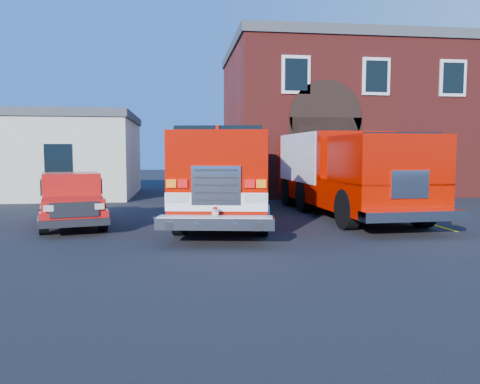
{
  "coord_description": "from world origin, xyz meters",
  "views": [
    {
      "loc": [
        -1.54,
        -13.11,
        2.33
      ],
      "look_at": [
        0.0,
        -1.2,
        1.3
      ],
      "focal_mm": 35.0,
      "sensor_mm": 36.0,
      "label": 1
    }
  ],
  "objects": [
    {
      "name": "fire_engine",
      "position": [
        0.15,
        3.07,
        1.58
      ],
      "size": [
        4.36,
        10.2,
        3.04
      ],
      "color": "black",
      "rests_on": "ground"
    },
    {
      "name": "side_building",
      "position": [
        -9.0,
        13.0,
        2.2
      ],
      "size": [
        10.2,
        8.2,
        4.35
      ],
      "color": "beige",
      "rests_on": "ground"
    },
    {
      "name": "pickup_truck",
      "position": [
        -4.99,
        2.34,
        0.79
      ],
      "size": [
        3.03,
        5.42,
        1.68
      ],
      "color": "black",
      "rests_on": "ground"
    },
    {
      "name": "parking_stripe_mid",
      "position": [
        6.5,
        4.0,
        0.0
      ],
      "size": [
        0.12,
        3.0,
        0.01
      ],
      "primitive_type": "cube",
      "color": "#DBB40B",
      "rests_on": "ground"
    },
    {
      "name": "ground",
      "position": [
        0.0,
        0.0,
        0.0
      ],
      "size": [
        100.0,
        100.0,
        0.0
      ],
      "primitive_type": "plane",
      "color": "black",
      "rests_on": "ground"
    },
    {
      "name": "fire_station",
      "position": [
        8.99,
        13.98,
        4.25
      ],
      "size": [
        15.2,
        10.2,
        8.45
      ],
      "color": "maroon",
      "rests_on": "ground"
    },
    {
      "name": "parking_stripe_near",
      "position": [
        6.5,
        1.0,
        0.0
      ],
      "size": [
        0.12,
        3.0,
        0.01
      ],
      "primitive_type": "cube",
      "color": "#DBB40B",
      "rests_on": "ground"
    },
    {
      "name": "secondary_truck",
      "position": [
        4.53,
        3.52,
        1.67
      ],
      "size": [
        3.31,
        9.54,
        3.06
      ],
      "color": "black",
      "rests_on": "ground"
    },
    {
      "name": "parking_stripe_far",
      "position": [
        6.5,
        7.0,
        0.0
      ],
      "size": [
        0.12,
        3.0,
        0.01
      ],
      "primitive_type": "cube",
      "color": "#DBB40B",
      "rests_on": "ground"
    }
  ]
}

